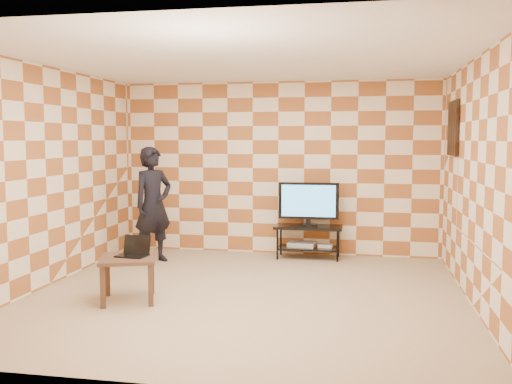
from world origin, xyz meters
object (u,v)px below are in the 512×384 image
(person, at_px, (153,205))
(tv, at_px, (309,202))
(side_table, at_px, (128,265))
(tv_stand, at_px, (308,234))

(person, bearing_deg, tv, -37.89)
(tv, relative_size, person, 0.53)
(tv, height_order, side_table, tv)
(tv, xyz_separation_m, side_table, (-1.77, -2.66, -0.45))
(side_table, relative_size, person, 0.45)
(tv_stand, distance_m, side_table, 3.19)
(tv_stand, xyz_separation_m, tv, (-0.00, -0.00, 0.50))
(tv_stand, height_order, side_table, same)
(tv_stand, distance_m, person, 2.37)
(side_table, height_order, person, person)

